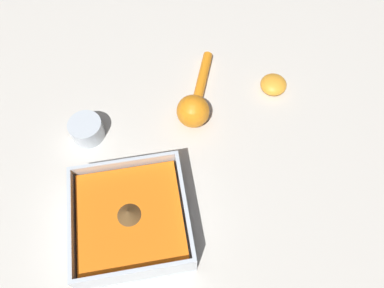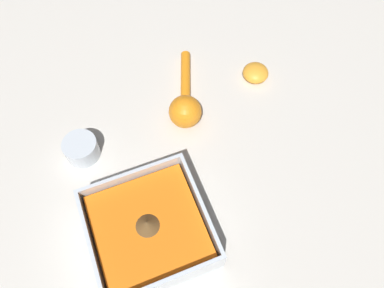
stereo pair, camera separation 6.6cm
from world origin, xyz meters
name	(u,v)px [view 2 (the right image)]	position (x,y,z in m)	size (l,w,h in m)	color
ground_plane	(127,237)	(0.00, 0.00, 0.00)	(4.00, 4.00, 0.00)	beige
square_dish	(149,230)	(-0.04, 0.01, 0.03)	(0.18, 0.18, 0.07)	silver
spice_bowl	(82,149)	(0.03, -0.18, 0.02)	(0.06, 0.06, 0.04)	silver
lemon_squeezer	(185,106)	(-0.18, -0.19, 0.03)	(0.10, 0.19, 0.06)	orange
lemon_half	(256,73)	(-0.35, -0.23, 0.01)	(0.05, 0.05, 0.03)	orange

